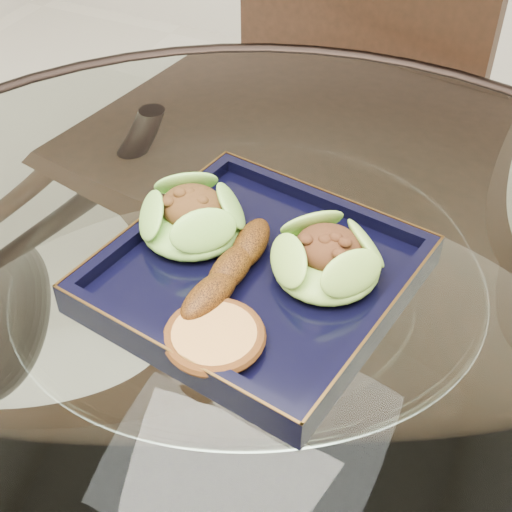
% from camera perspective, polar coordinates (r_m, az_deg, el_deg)
% --- Properties ---
extents(dining_table, '(1.13, 1.13, 0.77)m').
position_cam_1_polar(dining_table, '(0.81, -0.49, -12.15)').
color(dining_table, white).
rests_on(dining_table, ground).
extents(dining_chair, '(0.51, 0.51, 1.06)m').
position_cam_1_polar(dining_chair, '(1.19, 4.68, 7.92)').
color(dining_chair, black).
rests_on(dining_chair, ground).
extents(navy_plate, '(0.31, 0.31, 0.02)m').
position_cam_1_polar(navy_plate, '(0.70, 0.00, -1.84)').
color(navy_plate, black).
rests_on(navy_plate, dining_table).
extents(lettuce_wrap_left, '(0.13, 0.13, 0.04)m').
position_cam_1_polar(lettuce_wrap_left, '(0.72, -5.14, 2.87)').
color(lettuce_wrap_left, '#569A2C').
rests_on(lettuce_wrap_left, navy_plate).
extents(lettuce_wrap_right, '(0.14, 0.14, 0.04)m').
position_cam_1_polar(lettuce_wrap_right, '(0.68, 5.67, -0.42)').
color(lettuce_wrap_right, '#6DA830').
rests_on(lettuce_wrap_right, navy_plate).
extents(roasted_plantain, '(0.04, 0.15, 0.03)m').
position_cam_1_polar(roasted_plantain, '(0.67, -2.02, -0.99)').
color(roasted_plantain, '#552B09').
rests_on(roasted_plantain, navy_plate).
extents(crumb_patty, '(0.09, 0.09, 0.01)m').
position_cam_1_polar(crumb_patty, '(0.62, -3.35, -6.56)').
color(crumb_patty, '#CB8443').
rests_on(crumb_patty, navy_plate).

